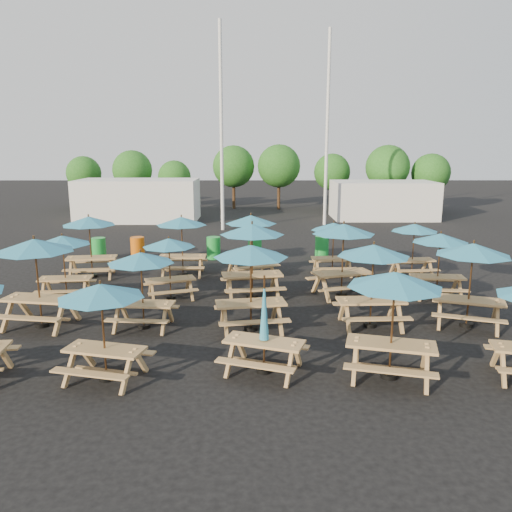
{
  "coord_description": "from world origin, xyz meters",
  "views": [
    {
      "loc": [
        -0.05,
        -16.16,
        4.98
      ],
      "look_at": [
        0.0,
        1.5,
        1.1
      ],
      "focal_mm": 35.0,
      "sensor_mm": 36.0,
      "label": 1
    }
  ],
  "objects_px": {
    "picnic_unit_18": "(440,242)",
    "waste_bin_3": "(255,247)",
    "picnic_unit_13": "(373,256)",
    "picnic_unit_9": "(251,257)",
    "picnic_unit_17": "(473,255)",
    "picnic_unit_8": "(264,333)",
    "waste_bin_0": "(99,249)",
    "picnic_unit_2": "(63,244)",
    "waste_bin_1": "(138,248)",
    "picnic_unit_19": "(414,231)",
    "picnic_unit_12": "(395,287)",
    "picnic_unit_11": "(251,223)",
    "picnic_unit_3": "(89,225)",
    "waste_bin_2": "(214,248)",
    "picnic_unit_6": "(169,247)",
    "picnic_unit_10": "(252,234)",
    "picnic_unit_5": "(141,263)",
    "picnic_unit_15": "(334,230)",
    "picnic_unit_7": "(182,225)",
    "picnic_unit_4": "(101,297)",
    "picnic_unit_1": "(35,251)",
    "waste_bin_4": "(322,247)",
    "picnic_unit_14": "(344,234)"
  },
  "relations": [
    {
      "from": "picnic_unit_3",
      "to": "waste_bin_2",
      "type": "height_order",
      "value": "picnic_unit_3"
    },
    {
      "from": "picnic_unit_18",
      "to": "waste_bin_3",
      "type": "bearing_deg",
      "value": 140.66
    },
    {
      "from": "picnic_unit_3",
      "to": "picnic_unit_7",
      "type": "relative_size",
      "value": 1.03
    },
    {
      "from": "waste_bin_2",
      "to": "picnic_unit_17",
      "type": "bearing_deg",
      "value": -48.14
    },
    {
      "from": "picnic_unit_3",
      "to": "picnic_unit_10",
      "type": "height_order",
      "value": "picnic_unit_10"
    },
    {
      "from": "picnic_unit_9",
      "to": "picnic_unit_17",
      "type": "relative_size",
      "value": 0.94
    },
    {
      "from": "picnic_unit_12",
      "to": "waste_bin_3",
      "type": "relative_size",
      "value": 2.49
    },
    {
      "from": "picnic_unit_12",
      "to": "picnic_unit_15",
      "type": "height_order",
      "value": "picnic_unit_12"
    },
    {
      "from": "waste_bin_0",
      "to": "waste_bin_4",
      "type": "xyz_separation_m",
      "value": [
        10.07,
        0.39,
        0.0
      ]
    },
    {
      "from": "picnic_unit_1",
      "to": "picnic_unit_7",
      "type": "bearing_deg",
      "value": 70.37
    },
    {
      "from": "waste_bin_4",
      "to": "picnic_unit_6",
      "type": "bearing_deg",
      "value": -133.02
    },
    {
      "from": "picnic_unit_19",
      "to": "picnic_unit_7",
      "type": "bearing_deg",
      "value": 172.69
    },
    {
      "from": "picnic_unit_18",
      "to": "waste_bin_3",
      "type": "relative_size",
      "value": 2.22
    },
    {
      "from": "picnic_unit_6",
      "to": "picnic_unit_10",
      "type": "height_order",
      "value": "picnic_unit_10"
    },
    {
      "from": "picnic_unit_14",
      "to": "picnic_unit_13",
      "type": "bearing_deg",
      "value": -101.26
    },
    {
      "from": "picnic_unit_1",
      "to": "waste_bin_2",
      "type": "height_order",
      "value": "picnic_unit_1"
    },
    {
      "from": "picnic_unit_5",
      "to": "picnic_unit_8",
      "type": "bearing_deg",
      "value": -35.42
    },
    {
      "from": "waste_bin_1",
      "to": "picnic_unit_15",
      "type": "bearing_deg",
      "value": -19.33
    },
    {
      "from": "picnic_unit_13",
      "to": "waste_bin_3",
      "type": "xyz_separation_m",
      "value": [
        -3.25,
        8.9,
        -1.55
      ]
    },
    {
      "from": "picnic_unit_8",
      "to": "waste_bin_0",
      "type": "xyz_separation_m",
      "value": [
        -7.21,
        11.48,
        -0.43
      ]
    },
    {
      "from": "picnic_unit_9",
      "to": "picnic_unit_12",
      "type": "relative_size",
      "value": 0.98
    },
    {
      "from": "picnic_unit_1",
      "to": "picnic_unit_4",
      "type": "distance_m",
      "value": 4.34
    },
    {
      "from": "picnic_unit_1",
      "to": "picnic_unit_5",
      "type": "bearing_deg",
      "value": 6.69
    },
    {
      "from": "picnic_unit_14",
      "to": "waste_bin_4",
      "type": "height_order",
      "value": "picnic_unit_14"
    },
    {
      "from": "picnic_unit_9",
      "to": "picnic_unit_12",
      "type": "xyz_separation_m",
      "value": [
        3.07,
        -2.93,
        -0.0
      ]
    },
    {
      "from": "picnic_unit_19",
      "to": "picnic_unit_12",
      "type": "bearing_deg",
      "value": -115.17
    },
    {
      "from": "picnic_unit_14",
      "to": "waste_bin_3",
      "type": "height_order",
      "value": "picnic_unit_14"
    },
    {
      "from": "picnic_unit_9",
      "to": "picnic_unit_2",
      "type": "bearing_deg",
      "value": 145.05
    },
    {
      "from": "picnic_unit_14",
      "to": "picnic_unit_9",
      "type": "bearing_deg",
      "value": -150.35
    },
    {
      "from": "waste_bin_4",
      "to": "waste_bin_0",
      "type": "bearing_deg",
      "value": -177.78
    },
    {
      "from": "waste_bin_1",
      "to": "waste_bin_3",
      "type": "relative_size",
      "value": 1.0
    },
    {
      "from": "picnic_unit_4",
      "to": "picnic_unit_8",
      "type": "distance_m",
      "value": 3.6
    },
    {
      "from": "picnic_unit_13",
      "to": "picnic_unit_8",
      "type": "bearing_deg",
      "value": -139.2
    },
    {
      "from": "picnic_unit_2",
      "to": "picnic_unit_15",
      "type": "xyz_separation_m",
      "value": [
        9.38,
        3.12,
        -0.04
      ]
    },
    {
      "from": "waste_bin_3",
      "to": "picnic_unit_18",
      "type": "bearing_deg",
      "value": -44.83
    },
    {
      "from": "picnic_unit_7",
      "to": "picnic_unit_15",
      "type": "distance_m",
      "value": 5.93
    },
    {
      "from": "waste_bin_4",
      "to": "picnic_unit_5",
      "type": "bearing_deg",
      "value": -124.34
    },
    {
      "from": "picnic_unit_3",
      "to": "waste_bin_0",
      "type": "height_order",
      "value": "picnic_unit_3"
    },
    {
      "from": "waste_bin_2",
      "to": "picnic_unit_5",
      "type": "bearing_deg",
      "value": -98.01
    },
    {
      "from": "picnic_unit_2",
      "to": "picnic_unit_3",
      "type": "distance_m",
      "value": 2.8
    },
    {
      "from": "picnic_unit_10",
      "to": "picnic_unit_15",
      "type": "height_order",
      "value": "picnic_unit_10"
    },
    {
      "from": "picnic_unit_10",
      "to": "picnic_unit_17",
      "type": "height_order",
      "value": "picnic_unit_10"
    },
    {
      "from": "picnic_unit_18",
      "to": "picnic_unit_19",
      "type": "bearing_deg",
      "value": 95.75
    },
    {
      "from": "picnic_unit_5",
      "to": "picnic_unit_18",
      "type": "distance_m",
      "value": 9.69
    },
    {
      "from": "picnic_unit_2",
      "to": "picnic_unit_11",
      "type": "relative_size",
      "value": 0.85
    },
    {
      "from": "picnic_unit_5",
      "to": "picnic_unit_19",
      "type": "height_order",
      "value": "picnic_unit_5"
    },
    {
      "from": "picnic_unit_4",
      "to": "waste_bin_3",
      "type": "relative_size",
      "value": 2.23
    },
    {
      "from": "picnic_unit_7",
      "to": "waste_bin_4",
      "type": "bearing_deg",
      "value": 27.7
    },
    {
      "from": "picnic_unit_2",
      "to": "waste_bin_1",
      "type": "bearing_deg",
      "value": 75.13
    },
    {
      "from": "picnic_unit_14",
      "to": "waste_bin_3",
      "type": "xyz_separation_m",
      "value": [
        -2.95,
        5.91,
        -1.65
      ]
    }
  ]
}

